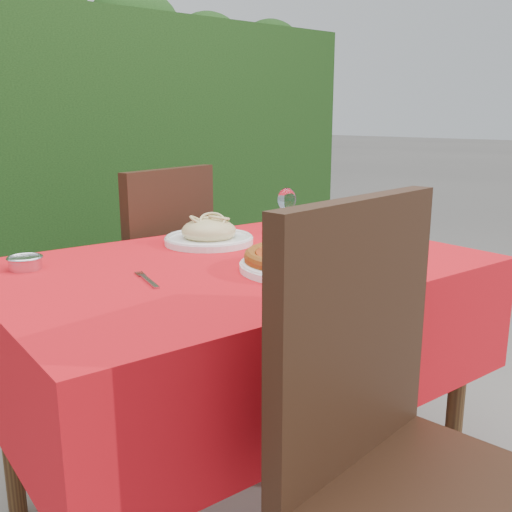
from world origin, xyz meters
TOP-DOWN VIEW (x-y plane):
  - ground at (0.00, 0.00)m, footprint 60.00×60.00m
  - hedge at (0.00, 1.55)m, footprint 3.20×0.55m
  - dining_table at (0.00, 0.00)m, footprint 1.26×0.86m
  - chair_near at (-0.12, -0.66)m, footprint 0.51×0.51m
  - chair_far at (0.07, 0.66)m, footprint 0.54×0.54m
  - pizza_plate at (0.07, -0.17)m, footprint 0.36×0.36m
  - pasta_plate at (0.06, 0.23)m, footprint 0.27×0.27m
  - water_glass at (0.48, 0.07)m, footprint 0.07×0.07m
  - wine_glass at (0.35, 0.22)m, footprint 0.06×0.06m
  - fork at (-0.28, -0.04)m, footprint 0.05×0.17m
  - steel_ramekin at (-0.48, 0.25)m, footprint 0.08×0.08m

SIDE VIEW (x-z plane):
  - ground at x=0.00m, z-range 0.00..0.00m
  - chair_far at x=0.07m, z-range 0.07..1.02m
  - chair_near at x=-0.12m, z-range 0.07..1.06m
  - dining_table at x=0.00m, z-range 0.22..0.97m
  - fork at x=-0.28m, z-range 0.75..0.75m
  - steel_ramekin at x=-0.48m, z-range 0.75..0.78m
  - pizza_plate at x=0.07m, z-range 0.75..0.80m
  - pasta_plate at x=0.06m, z-range 0.74..0.81m
  - water_glass at x=0.48m, z-range 0.74..0.83m
  - wine_glass at x=0.35m, z-range 0.78..0.93m
  - hedge at x=0.00m, z-range 0.03..1.81m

